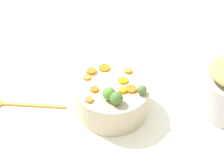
{
  "coord_description": "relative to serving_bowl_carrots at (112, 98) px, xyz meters",
  "views": [
    {
      "loc": [
        -0.69,
        0.45,
        0.88
      ],
      "look_at": [
        0.01,
        0.02,
        0.14
      ],
      "focal_mm": 53.79,
      "sensor_mm": 36.0,
      "label": 1
    }
  ],
  "objects": [
    {
      "name": "tabletop",
      "position": [
        -0.01,
        -0.02,
        -0.06
      ],
      "size": [
        2.4,
        2.4,
        0.02
      ],
      "primitive_type": "cube",
      "color": "white",
      "rests_on": "ground"
    },
    {
      "name": "serving_bowl_carrots",
      "position": [
        0.0,
        0.0,
        0.0
      ],
      "size": [
        0.25,
        0.25,
        0.11
      ],
      "primitive_type": "cylinder",
      "color": "#BFAF91",
      "rests_on": "tabletop"
    },
    {
      "name": "carrot_slice_0",
      "position": [
        0.0,
        -0.05,
        0.06
      ],
      "size": [
        0.05,
        0.05,
        0.01
      ],
      "primitive_type": "cylinder",
      "rotation": [
        0.0,
        0.0,
        0.7
      ],
      "color": "orange",
      "rests_on": "serving_bowl_carrots"
    },
    {
      "name": "carrot_slice_1",
      "position": [
        0.08,
        0.05,
        0.06
      ],
      "size": [
        0.03,
        0.03,
        0.01
      ],
      "primitive_type": "cylinder",
      "rotation": [
        0.0,
        0.0,
        0.31
      ],
      "color": "orange",
      "rests_on": "serving_bowl_carrots"
    },
    {
      "name": "carrot_slice_2",
      "position": [
        -0.04,
        -0.01,
        0.06
      ],
      "size": [
        0.04,
        0.04,
        0.01
      ],
      "primitive_type": "cylinder",
      "rotation": [
        0.0,
        0.0,
        2.68
      ],
      "color": "orange",
      "rests_on": "serving_bowl_carrots"
    },
    {
      "name": "carrot_slice_3",
      "position": [
        0.09,
        -0.03,
        0.06
      ],
      "size": [
        0.05,
        0.05,
        0.01
      ],
      "primitive_type": "cylinder",
      "rotation": [
        0.0,
        0.0,
        0.41
      ],
      "color": "orange",
      "rests_on": "serving_bowl_carrots"
    },
    {
      "name": "carrot_slice_4",
      "position": [
        -0.02,
        0.1,
        0.06
      ],
      "size": [
        0.03,
        0.03,
        0.01
      ],
      "primitive_type": "cylinder",
      "rotation": [
        0.0,
        0.0,
        4.24
      ],
      "color": "orange",
      "rests_on": "serving_bowl_carrots"
    },
    {
      "name": "carrot_slice_5",
      "position": [
        0.04,
        -0.09,
        0.06
      ],
      "size": [
        0.04,
        0.04,
        0.01
      ],
      "primitive_type": "cylinder",
      "rotation": [
        0.0,
        0.0,
        1.01
      ],
      "color": "orange",
      "rests_on": "serving_bowl_carrots"
    },
    {
      "name": "carrot_slice_6",
      "position": [
        -0.05,
        -0.04,
        0.06
      ],
      "size": [
        0.05,
        0.05,
        0.01
      ],
      "primitive_type": "cylinder",
      "rotation": [
        0.0,
        0.0,
        3.77
      ],
      "color": "orange",
      "rests_on": "serving_bowl_carrots"
    },
    {
      "name": "carrot_slice_7",
      "position": [
        0.1,
        0.02,
        0.06
      ],
      "size": [
        0.05,
        0.05,
        0.01
      ],
      "primitive_type": "cylinder",
      "rotation": [
        0.0,
        0.0,
        2.09
      ],
      "color": "orange",
      "rests_on": "serving_bowl_carrots"
    },
    {
      "name": "carrot_slice_8",
      "position": [
        0.01,
        0.06,
        0.06
      ],
      "size": [
        0.03,
        0.03,
        0.01
      ],
      "primitive_type": "cylinder",
      "rotation": [
        0.0,
        0.0,
        0.16
      ],
      "color": "orange",
      "rests_on": "serving_bowl_carrots"
    },
    {
      "name": "brussels_sprout_0",
      "position": [
        -0.08,
        -0.06,
        0.07
      ],
      "size": [
        0.03,
        0.03,
        0.03
      ],
      "primitive_type": "sphere",
      "color": "#4E713E",
      "rests_on": "serving_bowl_carrots"
    },
    {
      "name": "brussels_sprout_1",
      "position": [
        -0.08,
        0.03,
        0.08
      ],
      "size": [
        0.04,
        0.04,
        0.04
      ],
      "primitive_type": "sphere",
      "color": "#4B6D34",
      "rests_on": "serving_bowl_carrots"
    },
    {
      "name": "brussels_sprout_2",
      "position": [
        -0.05,
        0.04,
        0.08
      ],
      "size": [
        0.04,
        0.04,
        0.04
      ],
      "primitive_type": "sphere",
      "color": "#4F882A",
      "rests_on": "serving_bowl_carrots"
    },
    {
      "name": "wooden_spoon",
      "position": [
        0.22,
        0.31,
        -0.05
      ],
      "size": [
        0.2,
        0.27,
        0.01
      ],
      "color": "#BE8942",
      "rests_on": "tabletop"
    }
  ]
}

